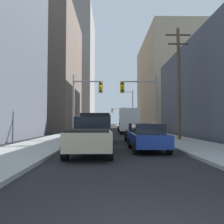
{
  "coord_description": "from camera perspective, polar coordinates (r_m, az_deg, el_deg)",
  "views": [
    {
      "loc": [
        -0.6,
        -2.75,
        1.62
      ],
      "look_at": [
        0.0,
        35.23,
        3.35
      ],
      "focal_mm": 35.79,
      "sensor_mm": 36.0,
      "label": 1
    }
  ],
  "objects": [
    {
      "name": "sidewalk_left",
      "position": [
        52.96,
        -5.84,
        -4.27
      ],
      "size": [
        3.84,
        160.0,
        0.15
      ],
      "primitive_type": "cube",
      "color": "#9E9E99",
      "rests_on": "ground"
    },
    {
      "name": "sidewalk_right",
      "position": [
        53.08,
        5.33,
        -4.27
      ],
      "size": [
        3.84,
        160.0,
        0.15
      ],
      "primitive_type": "cube",
      "color": "#9E9E99",
      "rests_on": "ground"
    },
    {
      "name": "city_bus",
      "position": [
        33.55,
        4.0,
        -2.07
      ],
      "size": [
        2.92,
        11.58,
        3.4
      ],
      "color": "silver",
      "rests_on": "ground"
    },
    {
      "name": "pickup_truck_beige",
      "position": [
        11.49,
        -5.39,
        -6.02
      ],
      "size": [
        2.2,
        5.44,
        1.9
      ],
      "color": "#C6B793",
      "rests_on": "ground"
    },
    {
      "name": "cargo_van_black",
      "position": [
        17.98,
        -3.73,
        -3.66
      ],
      "size": [
        2.17,
        5.27,
        2.26
      ],
      "color": "black",
      "rests_on": "ground"
    },
    {
      "name": "sedan_blue",
      "position": [
        12.74,
        9.09,
        -6.39
      ],
      "size": [
        1.95,
        4.21,
        1.52
      ],
      "color": "navy",
      "rests_on": "ground"
    },
    {
      "name": "sedan_navy",
      "position": [
        17.92,
        6.7,
        -5.3
      ],
      "size": [
        1.95,
        4.26,
        1.52
      ],
      "color": "#141E4C",
      "rests_on": "ground"
    },
    {
      "name": "sedan_green",
      "position": [
        24.77,
        -3.47,
        -4.57
      ],
      "size": [
        1.95,
        4.21,
        1.52
      ],
      "color": "#195938",
      "rests_on": "ground"
    },
    {
      "name": "traffic_signal_near_left",
      "position": [
        20.8,
        -6.66,
        3.96
      ],
      "size": [
        2.79,
        0.44,
        6.0
      ],
      "color": "gray",
      "rests_on": "ground"
    },
    {
      "name": "traffic_signal_near_right",
      "position": [
        20.91,
        7.32,
        4.02
      ],
      "size": [
        3.43,
        0.44,
        6.0
      ],
      "color": "gray",
      "rests_on": "ground"
    },
    {
      "name": "traffic_signal_far_right",
      "position": [
        63.33,
        1.69,
        -0.42
      ],
      "size": [
        3.68,
        0.44,
        6.0
      ],
      "color": "gray",
      "rests_on": "ground"
    },
    {
      "name": "utility_pole_right",
      "position": [
        20.48,
        16.68,
        7.65
      ],
      "size": [
        2.2,
        0.28,
        9.9
      ],
      "color": "brown",
      "rests_on": "ground"
    },
    {
      "name": "street_lamp_right",
      "position": [
        41.78,
        4.81,
        1.4
      ],
      "size": [
        2.37,
        0.32,
        7.5
      ],
      "color": "gray",
      "rests_on": "ground"
    },
    {
      "name": "building_left_mid_office",
      "position": [
        54.36,
        -20.67,
        9.81
      ],
      "size": [
        21.37,
        22.85,
        26.31
      ],
      "primitive_type": "cube",
      "color": "#66564C",
      "rests_on": "ground"
    },
    {
      "name": "building_left_far_tower",
      "position": [
        97.03,
        -9.37,
        10.49
      ],
      "size": [
        14.76,
        27.3,
        47.1
      ],
      "primitive_type": "cube",
      "color": "gray",
      "rests_on": "ground"
    },
    {
      "name": "building_right_mid_block",
      "position": [
        55.73,
        15.43,
        6.77
      ],
      "size": [
        14.16,
        25.27,
        21.23
      ],
      "primitive_type": "cube",
      "color": "tan",
      "rests_on": "ground"
    }
  ]
}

